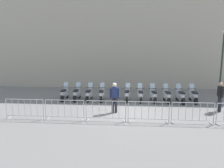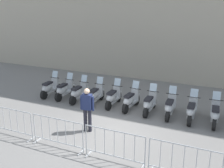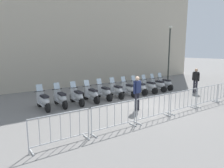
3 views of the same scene
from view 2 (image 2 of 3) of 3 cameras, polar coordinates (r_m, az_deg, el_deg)
ground_plane at (r=10.51m, az=-0.86°, el=-10.04°), size 120.00×120.00×0.00m
motorcycle_0 at (r=14.54m, az=-13.13°, el=-0.78°), size 0.56×1.72×1.24m
motorcycle_1 at (r=14.04m, az=-10.11°, el=-1.23°), size 0.57×1.73×1.24m
motorcycle_2 at (r=13.48m, az=-7.12°, el=-1.86°), size 0.59×1.72×1.24m
motorcycle_3 at (r=13.07m, az=-3.61°, el=-2.38°), size 0.56×1.73×1.24m
motorcycle_4 at (r=12.75m, az=0.20°, el=-2.84°), size 0.56×1.73×1.24m
motorcycle_5 at (r=12.39m, az=3.97°, el=-3.47°), size 0.64×1.72×1.24m
motorcycle_6 at (r=12.07m, az=7.98°, el=-4.18°), size 0.56×1.73×1.24m
motorcycle_7 at (r=11.86m, az=12.25°, el=-4.79°), size 0.56×1.72×1.24m
motorcycle_8 at (r=11.68m, az=16.58°, el=-5.47°), size 0.56×1.73×1.24m
motorcycle_9 at (r=11.65m, az=21.10°, el=-5.99°), size 0.56×1.72×1.24m
barrier_segment_1 at (r=10.70m, az=-20.80°, el=-7.59°), size 2.02×0.61×1.07m
barrier_segment_2 at (r=9.41m, az=-11.51°, el=-10.21°), size 2.02×0.61×1.07m
barrier_segment_3 at (r=8.46m, az=0.48°, el=-13.15°), size 2.02×0.61×1.07m
barrier_segment_4 at (r=7.96m, az=15.05°, el=-15.88°), size 2.02×0.61×1.07m
officer_near_row_end at (r=10.17m, az=-5.31°, el=-4.98°), size 0.55×0.24×1.73m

